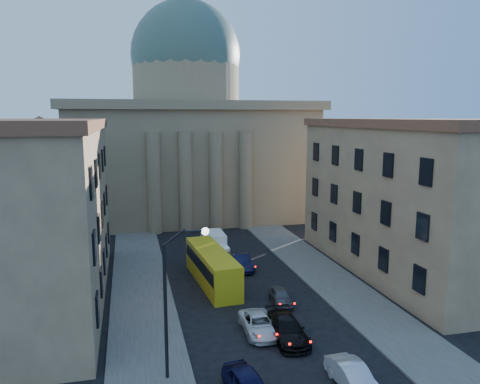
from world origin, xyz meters
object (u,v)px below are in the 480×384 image
(car_right_near, at_px, (353,377))
(city_bus, at_px, (212,266))
(street_lamp, at_px, (175,291))
(box_truck, at_px, (215,249))

(car_right_near, relative_size, city_bus, 0.39)
(street_lamp, bearing_deg, box_truck, 73.58)
(box_truck, bearing_deg, street_lamp, -106.17)
(car_right_near, distance_m, box_truck, 24.50)
(city_bus, bearing_deg, street_lamp, -112.51)
(car_right_near, xyz_separation_m, city_bus, (-4.61, 18.14, 0.93))
(city_bus, distance_m, box_truck, 6.30)
(car_right_near, relative_size, box_truck, 0.79)
(street_lamp, xyz_separation_m, box_truck, (6.17, 20.94, -3.89))
(city_bus, height_order, box_truck, city_bus)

